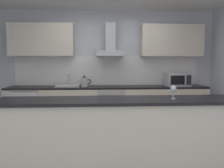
% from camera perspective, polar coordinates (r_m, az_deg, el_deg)
% --- Properties ---
extents(ground, '(5.91, 4.64, 0.02)m').
position_cam_1_polar(ground, '(3.89, 0.06, -16.38)').
color(ground, gray).
extents(wall_back, '(5.91, 0.12, 2.60)m').
position_cam_1_polar(wall_back, '(5.49, -1.15, 3.99)').
color(wall_back, silver).
rests_on(wall_back, ground).
extents(backsplash_tile, '(4.17, 0.02, 0.66)m').
position_cam_1_polar(backsplash_tile, '(5.43, -1.12, 3.23)').
color(backsplash_tile, white).
extents(counter_back, '(4.32, 0.60, 0.90)m').
position_cam_1_polar(counter_back, '(5.21, -0.96, -5.50)').
color(counter_back, beige).
rests_on(counter_back, ground).
extents(counter_island, '(3.25, 0.64, 0.95)m').
position_cam_1_polar(counter_island, '(3.17, 2.18, -12.08)').
color(counter_island, beige).
rests_on(counter_island, ground).
extents(upper_cabinets, '(4.26, 0.32, 0.70)m').
position_cam_1_polar(upper_cabinets, '(5.29, -1.06, 10.56)').
color(upper_cabinets, beige).
extents(oven, '(0.60, 0.62, 0.80)m').
position_cam_1_polar(oven, '(5.18, -0.32, -5.44)').
color(oven, slate).
rests_on(oven, ground).
extents(refrigerator, '(0.58, 0.60, 0.85)m').
position_cam_1_polar(refrigerator, '(5.39, -19.61, -5.72)').
color(refrigerator, white).
rests_on(refrigerator, ground).
extents(microwave, '(0.50, 0.38, 0.30)m').
position_cam_1_polar(microwave, '(5.36, 15.63, 1.09)').
color(microwave, '#B7BABC').
rests_on(microwave, counter_back).
extents(sink, '(0.50, 0.40, 0.26)m').
position_cam_1_polar(sink, '(5.16, -10.60, -0.33)').
color(sink, silver).
rests_on(sink, counter_back).
extents(kettle, '(0.29, 0.15, 0.24)m').
position_cam_1_polar(kettle, '(5.08, -6.74, 0.51)').
color(kettle, '#B7BABC').
rests_on(kettle, counter_back).
extents(range_hood, '(0.62, 0.45, 0.72)m').
position_cam_1_polar(range_hood, '(5.23, -0.40, 9.26)').
color(range_hood, '#B7BABC').
extents(wine_glass, '(0.08, 0.08, 0.18)m').
position_cam_1_polar(wine_glass, '(3.17, 14.70, -1.29)').
color(wine_glass, silver).
rests_on(wine_glass, counter_island).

